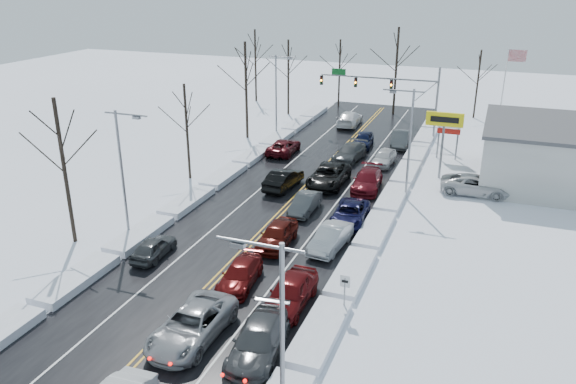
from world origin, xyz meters
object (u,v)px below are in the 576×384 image
at_px(traffic_signal_mast, 391,88).
at_px(flagpole, 505,88).
at_px(tires_plus_sign, 444,124).
at_px(oncoming_car_0, 284,188).

height_order(traffic_signal_mast, flagpole, flagpole).
relative_size(tires_plus_sign, flagpole, 0.60).
bearing_deg(traffic_signal_mast, oncoming_car_0, -104.86).
relative_size(tires_plus_sign, oncoming_car_0, 1.19).
xyz_separation_m(traffic_signal_mast, oncoming_car_0, (-5.14, -19.39, -5.48)).
height_order(tires_plus_sign, oncoming_car_0, tires_plus_sign).
xyz_separation_m(tires_plus_sign, flagpole, (4.67, 14.01, 0.93)).
distance_m(traffic_signal_mast, oncoming_car_0, 20.79).
distance_m(tires_plus_sign, oncoming_car_0, 15.11).
bearing_deg(traffic_signal_mast, flagpole, 9.73).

